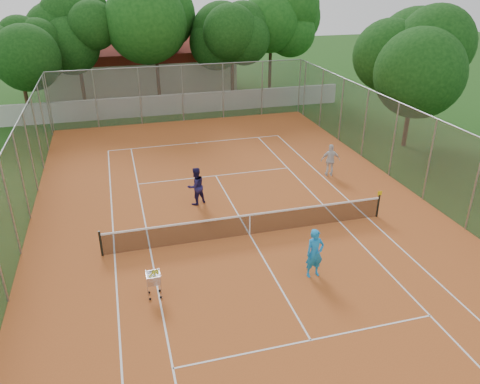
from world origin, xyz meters
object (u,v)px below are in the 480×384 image
object	(u,v)px
tennis_net	(250,224)
clubhouse	(140,63)
player_far_left	(196,186)
player_near	(315,253)
ball_hopper	(154,284)
player_far_right	(331,160)

from	to	relation	value
tennis_net	clubhouse	bearing A→B (deg)	93.95
player_far_left	player_near	bearing A→B (deg)	90.82
clubhouse	ball_hopper	xyz separation A→B (m)	(-2.25, -32.06, -1.68)
player_far_right	ball_hopper	xyz separation A→B (m)	(-10.15, -7.90, -0.37)
player_near	player_far_right	world-z (taller)	player_near
clubhouse	player_far_left	xyz separation A→B (m)	(0.40, -25.58, -1.27)
clubhouse	player_far_left	distance (m)	25.62
player_far_left	ball_hopper	xyz separation A→B (m)	(-2.65, -6.47, -0.41)
player_far_right	player_far_left	bearing A→B (deg)	23.68
tennis_net	player_far_left	size ratio (longest dim) A/B	6.56
tennis_net	clubhouse	world-z (taller)	clubhouse
tennis_net	ball_hopper	size ratio (longest dim) A/B	11.89
tennis_net	player_near	bearing A→B (deg)	-67.46
clubhouse	player_far_right	distance (m)	25.45
ball_hopper	player_far_right	bearing A→B (deg)	38.82
clubhouse	player_near	xyz separation A→B (m)	(3.40, -32.36, -1.25)
player_far_left	clubhouse	bearing A→B (deg)	-112.09
ball_hopper	clubhouse	bearing A→B (deg)	86.93
clubhouse	player_near	bearing A→B (deg)	-84.01
player_far_left	player_far_right	world-z (taller)	player_far_left
clubhouse	player_far_left	world-z (taller)	clubhouse
player_near	player_far_left	xyz separation A→B (m)	(-2.99, 6.78, -0.02)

